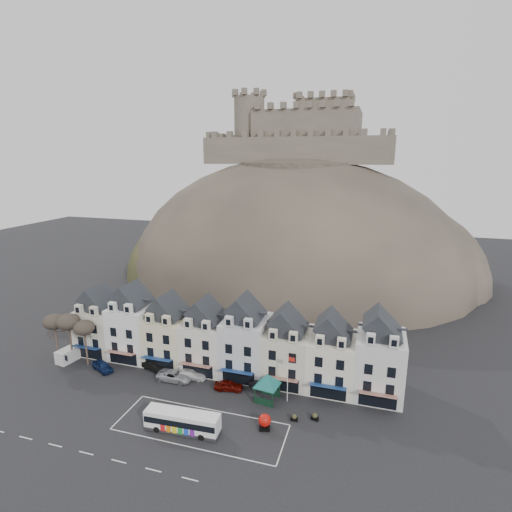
{
  "coord_description": "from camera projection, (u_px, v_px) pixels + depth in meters",
  "views": [
    {
      "loc": [
        21.87,
        -39.44,
        34.07
      ],
      "look_at": [
        2.57,
        24.0,
        17.45
      ],
      "focal_mm": 28.0,
      "sensor_mm": 36.0,
      "label": 1
    }
  ],
  "objects": [
    {
      "name": "white_van",
      "position": [
        71.0,
        354.0,
        68.58
      ],
      "size": [
        2.83,
        5.12,
        2.22
      ],
      "rotation": [
        0.0,
        0.0,
        -0.15
      ],
      "color": "silver",
      "rests_on": "ground"
    },
    {
      "name": "bus",
      "position": [
        182.0,
        421.0,
        50.54
      ],
      "size": [
        9.82,
        2.76,
        2.74
      ],
      "rotation": [
        0.0,
        0.0,
        0.05
      ],
      "color": "#262628",
      "rests_on": "ground"
    },
    {
      "name": "coach_bay_markings",
      "position": [
        201.0,
        427.0,
        51.66
      ],
      "size": [
        22.0,
        7.5,
        0.01
      ],
      "primitive_type": "cube",
      "color": "silver",
      "rests_on": "ground"
    },
    {
      "name": "ground",
      "position": [
        182.0,
        430.0,
        51.06
      ],
      "size": [
        300.0,
        300.0,
        0.0
      ],
      "primitive_type": "plane",
      "color": "black",
      "rests_on": "ground"
    },
    {
      "name": "car_maroon",
      "position": [
        229.0,
        386.0,
        59.67
      ],
      "size": [
        4.55,
        2.43,
        1.47
      ],
      "primitive_type": "imported",
      "rotation": [
        0.0,
        0.0,
        1.74
      ],
      "color": "#4D0904",
      "rests_on": "ground"
    },
    {
      "name": "tree_left_near",
      "position": [
        84.0,
        328.0,
        65.71
      ],
      "size": [
        3.43,
        3.43,
        7.84
      ],
      "color": "#3D3026",
      "rests_on": "ground"
    },
    {
      "name": "car_white",
      "position": [
        191.0,
        374.0,
        62.81
      ],
      "size": [
        5.02,
        2.58,
        1.39
      ],
      "primitive_type": "imported",
      "rotation": [
        0.0,
        0.0,
        1.71
      ],
      "color": "white",
      "rests_on": "ground"
    },
    {
      "name": "car_navy",
      "position": [
        103.0,
        366.0,
        65.13
      ],
      "size": [
        4.82,
        3.48,
        1.53
      ],
      "primitive_type": "imported",
      "rotation": [
        0.0,
        0.0,
        1.15
      ],
      "color": "#0E1C46",
      "rests_on": "ground"
    },
    {
      "name": "red_buoy",
      "position": [
        265.0,
        421.0,
        51.12
      ],
      "size": [
        1.68,
        1.68,
        2.04
      ],
      "rotation": [
        0.0,
        0.0,
        0.26
      ],
      "color": "black",
      "rests_on": "ground"
    },
    {
      "name": "planter_east",
      "position": [
        294.0,
        418.0,
        52.81
      ],
      "size": [
        0.96,
        0.65,
        0.93
      ],
      "rotation": [
        0.0,
        0.0,
        0.08
      ],
      "color": "black",
      "rests_on": "ground"
    },
    {
      "name": "bus_shelter",
      "position": [
        267.0,
        380.0,
        56.55
      ],
      "size": [
        6.49,
        6.49,
        4.16
      ],
      "rotation": [
        0.0,
        0.0,
        -0.14
      ],
      "color": "black",
      "rests_on": "ground"
    },
    {
      "name": "castle",
      "position": [
        303.0,
        134.0,
        111.61
      ],
      "size": [
        50.2,
        22.2,
        22.0
      ],
      "color": "brown",
      "rests_on": "ground"
    },
    {
      "name": "car_charcoal",
      "position": [
        263.0,
        385.0,
        59.97
      ],
      "size": [
        4.45,
        2.26,
        1.4
      ],
      "primitive_type": "imported",
      "rotation": [
        0.0,
        0.0,
        1.38
      ],
      "color": "black",
      "rests_on": "ground"
    },
    {
      "name": "flagpole",
      "position": [
        288.0,
        375.0,
        56.06
      ],
      "size": [
        1.05,
        0.18,
        7.25
      ],
      "rotation": [
        0.0,
        0.0,
        -0.11
      ],
      "color": "silver",
      "rests_on": "ground"
    },
    {
      "name": "car_black",
      "position": [
        155.0,
        366.0,
        65.14
      ],
      "size": [
        5.03,
        3.05,
        1.57
      ],
      "primitive_type": "imported",
      "rotation": [
        0.0,
        0.0,
        1.25
      ],
      "color": "black",
      "rests_on": "ground"
    },
    {
      "name": "tree_left_mid",
      "position": [
        68.0,
        322.0,
        66.39
      ],
      "size": [
        3.78,
        3.78,
        8.64
      ],
      "color": "#3D3026",
      "rests_on": "ground"
    },
    {
      "name": "car_silver",
      "position": [
        175.0,
        376.0,
        62.27
      ],
      "size": [
        5.55,
        2.72,
        1.55
      ],
      "primitive_type": "imported",
      "rotation": [
        0.0,
        0.0,
        1.6
      ],
      "color": "#A4A8AC",
      "rests_on": "ground"
    },
    {
      "name": "planter_west",
      "position": [
        315.0,
        417.0,
        52.95
      ],
      "size": [
        1.06,
        0.69,
        0.98
      ],
      "rotation": [
        0.0,
        0.0,
        -0.2
      ],
      "color": "black",
      "rests_on": "ground"
    },
    {
      "name": "tree_left_far",
      "position": [
        54.0,
        322.0,
        67.32
      ],
      "size": [
        3.61,
        3.61,
        8.24
      ],
      "color": "#3D3026",
      "rests_on": "ground"
    },
    {
      "name": "townhouse_terrace",
      "position": [
        227.0,
        339.0,
        64.55
      ],
      "size": [
        54.4,
        9.35,
        11.8
      ],
      "color": "beige",
      "rests_on": "ground"
    },
    {
      "name": "castle_hill",
      "position": [
        297.0,
        278.0,
        114.67
      ],
      "size": [
        100.0,
        76.0,
        68.0
      ],
      "color": "#322E27",
      "rests_on": "ground"
    }
  ]
}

